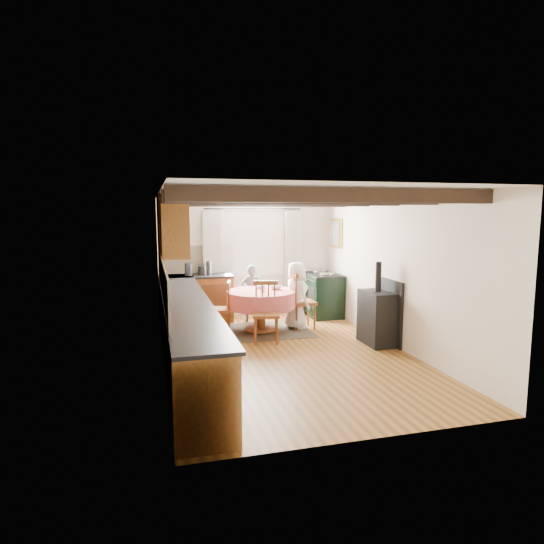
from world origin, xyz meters
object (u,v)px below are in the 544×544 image
object	(u,v)px
cup	(263,288)
aga_range	(322,294)
chair_near	(266,312)
cast_iron_stove	(378,303)
child_right	(296,295)
chair_left	(220,308)
dining_table	(261,311)
child_far	(252,293)
chair_right	(303,300)

from	to	relation	value
cup	aga_range	bearing A→B (deg)	31.93
chair_near	cup	xyz separation A→B (m)	(0.12, 0.69, 0.28)
cast_iron_stove	child_right	size ratio (longest dim) A/B	1.09
chair_left	dining_table	bearing A→B (deg)	100.33
cast_iron_stove	aga_range	bearing A→B (deg)	92.90
chair_left	cast_iron_stove	world-z (taller)	cast_iron_stove
dining_table	cast_iron_stove	bearing A→B (deg)	-37.80
cast_iron_stove	child_far	bearing A→B (deg)	128.67
child_far	cup	bearing A→B (deg)	105.31
chair_right	child_right	world-z (taller)	child_right
dining_table	chair_left	xyz separation A→B (m)	(-0.74, 0.04, 0.10)
dining_table	child_right	bearing A→B (deg)	3.29
chair_near	cup	world-z (taller)	chair_near
chair_near	chair_left	world-z (taller)	chair_near
child_far	cup	xyz separation A→B (m)	(0.03, -0.80, 0.22)
chair_left	aga_range	xyz separation A→B (m)	(2.26, 0.87, -0.02)
aga_range	cup	xyz separation A→B (m)	(-1.49, -0.93, 0.34)
chair_near	aga_range	xyz separation A→B (m)	(1.61, 1.62, -0.06)
dining_table	chair_right	world-z (taller)	chair_right
chair_near	cup	distance (m)	0.75
dining_table	chair_near	bearing A→B (deg)	-97.43
cast_iron_stove	cup	distance (m)	2.03
cup	cast_iron_stove	bearing A→B (deg)	-37.69
child_far	child_right	xyz separation A→B (m)	(0.68, -0.73, 0.06)
dining_table	chair_near	xyz separation A→B (m)	(-0.09, -0.71, 0.14)
child_right	aga_range	bearing A→B (deg)	-60.32
chair_near	chair_right	xyz separation A→B (m)	(0.89, 0.74, 0.02)
cup	child_far	bearing A→B (deg)	91.81
chair_left	aga_range	size ratio (longest dim) A/B	0.96
chair_near	cast_iron_stove	xyz separation A→B (m)	(1.72, -0.55, 0.17)
chair_right	child_right	xyz separation A→B (m)	(-0.12, 0.01, 0.10)
chair_near	aga_range	world-z (taller)	chair_near
dining_table	aga_range	world-z (taller)	aga_range
chair_right	chair_near	bearing A→B (deg)	130.41
chair_left	chair_right	bearing A→B (deg)	102.89
dining_table	child_right	distance (m)	0.72
chair_near	aga_range	distance (m)	2.29
chair_right	child_right	bearing A→B (deg)	84.31
chair_near	aga_range	bearing A→B (deg)	57.34
dining_table	chair_right	bearing A→B (deg)	1.84
chair_right	cast_iron_stove	distance (m)	1.54
chair_right	cup	bearing A→B (deg)	94.31
chair_left	child_right	xyz separation A→B (m)	(1.42, -0.00, 0.15)
child_far	aga_range	bearing A→B (deg)	-161.41
dining_table	chair_near	world-z (taller)	chair_near
chair_left	child_far	xyz separation A→B (m)	(0.74, 0.73, 0.10)
chair_right	child_right	distance (m)	0.15
aga_range	child_far	size ratio (longest dim) A/B	0.86
aga_range	child_right	bearing A→B (deg)	-134.04
chair_right	child_far	xyz separation A→B (m)	(-0.80, 0.75, 0.04)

